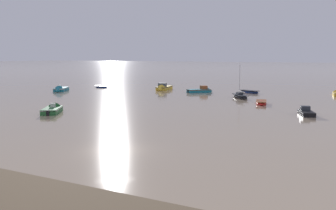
{
  "coord_description": "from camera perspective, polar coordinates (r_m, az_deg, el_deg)",
  "views": [
    {
      "loc": [
        18.2,
        -24.53,
        7.48
      ],
      "look_at": [
        -8.93,
        25.27,
        0.22
      ],
      "focal_mm": 41.64,
      "sensor_mm": 36.0,
      "label": 1
    }
  ],
  "objects": [
    {
      "name": "motorboat_moored_2",
      "position": [
        84.33,
        -15.51,
        2.13
      ],
      "size": [
        4.51,
        6.06,
        1.99
      ],
      "rotation": [
        0.0,
        0.0,
        5.2
      ],
      "color": "#197084",
      "rests_on": "ground"
    },
    {
      "name": "rowboat_moored_1",
      "position": [
        79.62,
        11.79,
        1.89
      ],
      "size": [
        4.67,
        2.97,
        0.7
      ],
      "rotation": [
        0.0,
        0.0,
        5.92
      ],
      "color": "navy",
      "rests_on": "ground"
    },
    {
      "name": "motorboat_moored_1",
      "position": [
        53.67,
        -16.44,
        -0.73
      ],
      "size": [
        4.61,
        5.68,
        1.9
      ],
      "rotation": [
        0.0,
        0.0,
        2.15
      ],
      "color": "#23602D",
      "rests_on": "ground"
    },
    {
      "name": "motorboat_moored_5",
      "position": [
        79.21,
        5.07,
        2.08
      ],
      "size": [
        4.99,
        5.22,
        2.04
      ],
      "rotation": [
        0.0,
        0.0,
        0.83
      ],
      "color": "#197084",
      "rests_on": "ground"
    },
    {
      "name": "rowboat_moored_5",
      "position": [
        91.82,
        -9.75,
        2.62
      ],
      "size": [
        4.03,
        2.05,
        0.61
      ],
      "rotation": [
        0.0,
        0.0,
        6.08
      ],
      "color": "navy",
      "rests_on": "ground"
    },
    {
      "name": "ground_plane",
      "position": [
        31.45,
        -7.81,
        -6.53
      ],
      "size": [
        800.0,
        800.0,
        0.0
      ],
      "primitive_type": "plane",
      "color": "tan"
    },
    {
      "name": "sailboat_moored_0",
      "position": [
        69.63,
        10.52,
        1.23
      ],
      "size": [
        4.67,
        5.31,
        6.08
      ],
      "rotation": [
        0.0,
        0.0,
        2.23
      ],
      "color": "black",
      "rests_on": "ground"
    },
    {
      "name": "motorboat_moored_3",
      "position": [
        52.39,
        19.46,
        -1.06
      ],
      "size": [
        2.9,
        4.48,
        1.61
      ],
      "rotation": [
        0.0,
        0.0,
        1.94
      ],
      "color": "black",
      "rests_on": "ground"
    },
    {
      "name": "rowboat_moored_3",
      "position": [
        61.82,
        13.49,
        0.33
      ],
      "size": [
        2.65,
        4.82,
        0.72
      ],
      "rotation": [
        0.0,
        0.0,
        4.96
      ],
      "color": "red",
      "rests_on": "ground"
    },
    {
      "name": "motorboat_moored_0",
      "position": [
        84.07,
        -0.77,
        2.43
      ],
      "size": [
        3.09,
        6.31,
        2.3
      ],
      "rotation": [
        0.0,
        0.0,
        4.88
      ],
      "color": "gold",
      "rests_on": "ground"
    }
  ]
}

